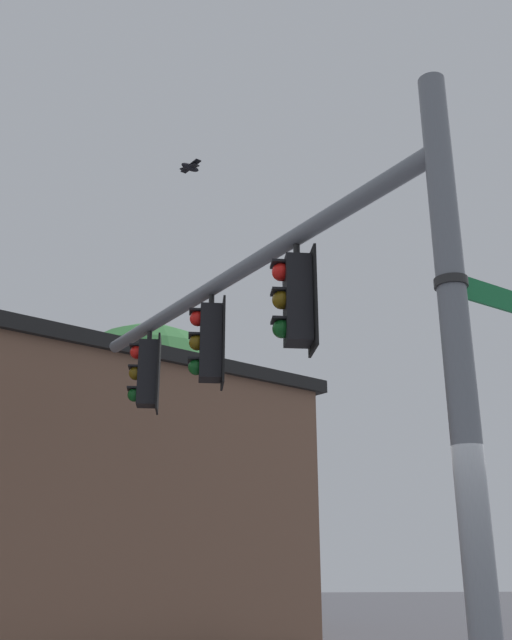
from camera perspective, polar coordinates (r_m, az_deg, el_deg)
signal_pole at (r=6.18m, az=16.23°, el=-4.76°), size 0.26×0.26×6.09m
mast_arm at (r=9.65m, az=-2.41°, el=3.31°), size 6.79×3.81×0.21m
traffic_light_nearest_pole at (r=8.14m, az=3.25°, el=1.64°), size 0.54×0.49×1.31m
traffic_light_mid_inner at (r=9.70m, az=-3.82°, el=-1.82°), size 0.54×0.49×1.31m
traffic_light_mid_outer at (r=11.39m, az=-8.87°, el=-4.28°), size 0.54×0.49×1.31m
street_name_sign at (r=6.71m, az=17.52°, el=2.22°), size 0.75×1.25×0.22m
bird_flying at (r=10.74m, az=-5.36°, el=12.22°), size 0.43×0.32×0.12m
tree_by_storefront at (r=17.40m, az=-8.83°, el=-8.57°), size 5.04×5.04×7.26m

